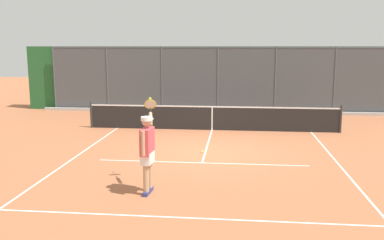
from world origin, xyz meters
name	(u,v)px	position (x,y,z in m)	size (l,w,h in m)	color
ground_plane	(205,152)	(0.00, 0.00, 0.00)	(60.00, 60.00, 0.00)	#A8603D
court_line_markings	(201,166)	(0.00, 1.59, 0.00)	(7.76, 8.73, 0.01)	white
fence_backdrop	(218,79)	(0.00, -8.62, 1.63)	(19.88, 1.37, 3.28)	#474C51
tennis_net	(212,118)	(0.00, -3.51, 0.49)	(9.97, 0.09, 1.07)	#2D2D2D
tennis_player	(147,148)	(1.02, 3.88, 1.05)	(0.41, 1.46, 2.07)	navy
tennis_ball_near_net	(202,152)	(0.10, 0.09, 0.03)	(0.07, 0.07, 0.07)	#D6E042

